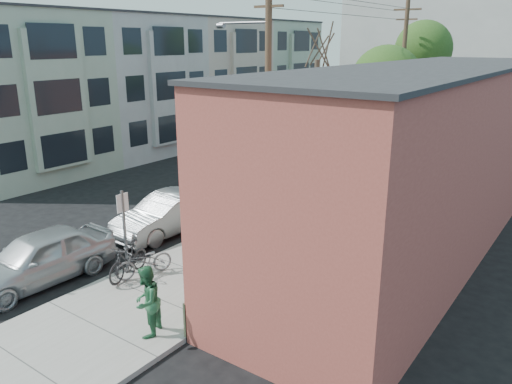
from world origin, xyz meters
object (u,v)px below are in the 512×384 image
Objects in this scene: tree_leafy_far at (423,49)px; car_0 at (39,258)px; car_1 at (168,214)px; patio_chair_b at (210,298)px; parking_meter_near at (226,207)px; cyclist at (233,234)px; parked_bike_b at (144,261)px; tree_leafy_mid at (386,81)px; utility_pole_near at (267,91)px; tree_bare at (315,129)px; car_2 at (255,183)px; parking_meter_far at (317,169)px; sign_post at (124,224)px; parked_bike_a at (128,260)px; car_3 at (314,162)px; patio_chair_a at (248,270)px; bus at (366,114)px; patron_grey at (278,244)px; patron_green at (147,301)px.

car_0 is (-2.41, -28.44, -6.01)m from tree_leafy_far.
car_0 is at bearing -90.71° from car_1.
parking_meter_near is at bearing 125.74° from patio_chair_b.
cyclist reaches higher than parked_bike_b.
parking_meter_near is 0.18× the size of tree_leafy_mid.
utility_pole_near reaches higher than tree_bare.
parking_meter_far is at bearing 67.02° from car_2.
sign_post reaches higher than parked_bike_a.
patio_chair_b is at bearing -73.30° from parking_meter_far.
parked_bike_b is at bearing -86.69° from parking_meter_far.
parked_bike_a is at bearing 38.74° from car_0.
tree_leafy_far reaches higher than car_1.
car_2 reaches higher than parking_meter_far.
car_3 is (-1.45, 9.82, -0.28)m from parking_meter_near.
tree_leafy_far reaches higher than sign_post.
car_1 is at bearing -135.24° from parking_meter_near.
patio_chair_a is (3.17, -24.82, -6.26)m from tree_leafy_far.
cyclist is 0.85× the size of parked_bike_a.
patio_chair_a is 29.72m from bus.
car_0 is (-2.41, -21.98, -4.22)m from tree_leafy_mid.
tree_leafy_far is 0.80× the size of bus.
bus reaches higher than car_1.
sign_post is at bearing -91.28° from tree_leafy_mid.
tree_bare is at bearing -90.00° from tree_leafy_far.
parking_meter_near reaches higher than parked_bike_b.
patron_grey is at bearing -81.76° from tree_leafy_far.
sign_post reaches higher than patron_grey.
tree_leafy_mid reaches higher than parking_meter_far.
parking_meter_far is 0.64× the size of parked_bike_a.
patron_green is (2.81, -22.19, -3.96)m from tree_leafy_mid.
patio_chair_b is 0.16× the size of car_2.
parking_meter_near is 0.11× the size of bus.
car_2 reaches higher than parked_bike_b.
car_2 is (0.19, 5.67, -0.00)m from car_1.
tree_leafy_mid is at bearing 109.66° from parked_bike_b.
car_2 is at bearing 99.51° from sign_post.
bus is at bearing 106.32° from tree_bare.
patron_green is at bearing -21.50° from parked_bike_b.
tree_leafy_mid reaches higher than parked_bike_a.
parked_bike_a is (-0.16, -20.29, -4.33)m from tree_leafy_mid.
parked_bike_a is at bearing -80.67° from bus.
patron_green reaches higher than parking_meter_far.
utility_pole_near is at bearing -85.43° from cyclist.
sign_post is at bearing -62.58° from car_1.
parking_meter_near is at bearing 136.45° from patio_chair_a.
bus reaches higher than car_2.
sign_post is at bearing -145.70° from patron_green.
car_1 reaches higher than parked_bike_a.
tree_bare is 0.74× the size of tree_leafy_far.
utility_pole_near is 5.47× the size of patron_grey.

